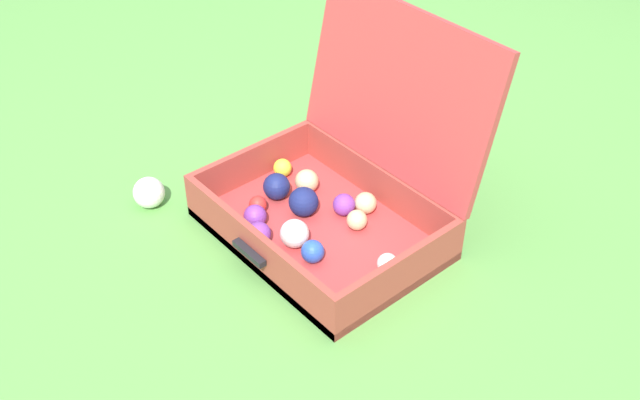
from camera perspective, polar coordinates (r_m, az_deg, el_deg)
ground_plane at (r=2.03m, az=-2.40°, el=-1.76°), size 16.00×16.00×0.00m
open_suitcase at (r=1.96m, az=1.29°, el=0.88°), size 0.59×0.54×0.54m
stray_ball_on_grass at (r=2.11m, az=-12.60°, el=0.55°), size 0.09×0.09×0.09m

